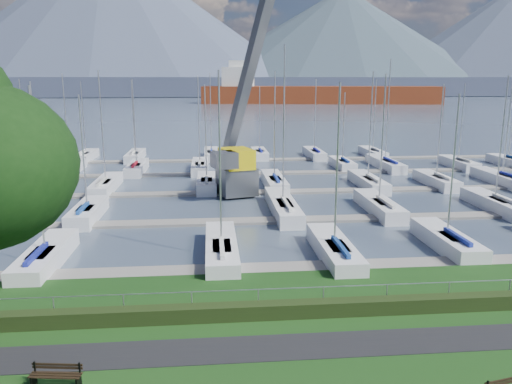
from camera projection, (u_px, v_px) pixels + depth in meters
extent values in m
cube|color=black|center=(290.00, 347.00, 19.94)|extent=(160.00, 2.00, 0.04)
cube|color=#465367|center=(215.00, 100.00, 275.51)|extent=(800.00, 540.00, 0.20)
cube|color=black|center=(281.00, 310.00, 22.40)|extent=(80.00, 0.70, 0.70)
cylinder|color=#9B9EA3|center=(280.00, 289.00, 22.60)|extent=(80.00, 0.04, 0.04)
cube|color=#40475E|center=(214.00, 86.00, 342.10)|extent=(900.00, 80.00, 12.00)
cone|color=#475168|center=(110.00, 18.00, 391.62)|extent=(340.00, 340.00, 115.00)
cone|color=#3C4B57|center=(342.00, 41.00, 421.60)|extent=(300.00, 300.00, 85.00)
cube|color=slate|center=(266.00, 269.00, 28.74)|extent=(90.00, 1.60, 0.25)
cube|color=slate|center=(251.00, 221.00, 38.45)|extent=(90.00, 1.60, 0.25)
cube|color=#65635E|center=(243.00, 193.00, 48.17)|extent=(90.00, 1.60, 0.25)
cube|color=gray|center=(237.00, 174.00, 57.88)|extent=(90.00, 1.60, 0.25)
cube|color=gray|center=(233.00, 160.00, 67.59)|extent=(90.00, 1.60, 0.25)
cube|color=black|center=(33.00, 380.00, 17.36)|extent=(0.11, 0.40, 0.45)
cube|color=black|center=(35.00, 367.00, 17.44)|extent=(0.06, 0.06, 0.40)
cube|color=black|center=(79.00, 382.00, 17.28)|extent=(0.11, 0.40, 0.45)
cube|color=black|center=(80.00, 368.00, 17.37)|extent=(0.06, 0.06, 0.40)
cube|color=black|center=(53.00, 378.00, 17.12)|extent=(1.80, 0.35, 0.04)
cube|color=black|center=(55.00, 375.00, 17.27)|extent=(1.80, 0.35, 0.04)
cube|color=black|center=(57.00, 373.00, 17.42)|extent=(1.80, 0.35, 0.04)
cube|color=black|center=(57.00, 368.00, 17.43)|extent=(1.79, 0.29, 0.08)
cube|color=black|center=(57.00, 364.00, 17.40)|extent=(1.79, 0.29, 0.08)
cube|color=black|center=(507.00, 382.00, 16.57)|extent=(1.77, 0.40, 0.08)
cube|color=black|center=(507.00, 379.00, 16.54)|extent=(1.77, 0.40, 0.08)
cube|color=#585B5F|center=(237.00, 181.00, 46.83)|extent=(3.97, 3.97, 2.60)
cube|color=#DBC30C|center=(236.00, 158.00, 46.37)|extent=(3.45, 3.99, 1.80)
cube|color=#515358|center=(252.00, 60.00, 48.92)|extent=(5.88, 10.49, 19.89)
cube|color=#5A5C62|center=(224.00, 160.00, 44.27)|extent=(2.54, 2.67, 1.40)
cube|color=maroon|center=(320.00, 97.00, 230.44)|extent=(109.40, 32.88, 10.00)
cube|color=silver|center=(238.00, 81.00, 230.56)|extent=(15.82, 15.82, 12.00)
cube|color=silver|center=(238.00, 65.00, 229.02)|extent=(9.04, 9.04, 4.00)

